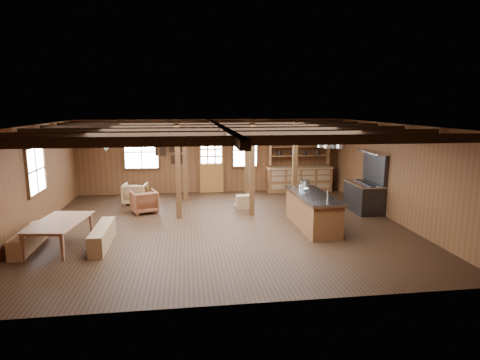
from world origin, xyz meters
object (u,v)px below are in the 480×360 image
(commercial_range, at_px, (365,192))
(armchair_c, at_px, (135,194))
(armchair_a, at_px, (144,202))
(dining_table, at_px, (62,235))
(armchair_b, at_px, (137,194))
(kitchen_island, at_px, (312,211))

(commercial_range, distance_m, armchair_c, 7.60)
(armchair_a, xyz_separation_m, armchair_c, (-0.41, 1.20, 0.01))
(dining_table, bearing_deg, armchair_b, -8.13)
(commercial_range, relative_size, armchair_c, 2.43)
(armchair_a, bearing_deg, commercial_range, 154.16)
(kitchen_island, distance_m, dining_table, 6.39)
(dining_table, xyz_separation_m, armchair_c, (1.20, 4.18, 0.03))
(kitchen_island, bearing_deg, armchair_b, 143.26)
(armchair_a, bearing_deg, armchair_b, -94.90)
(dining_table, bearing_deg, kitchen_island, -75.17)
(kitchen_island, bearing_deg, armchair_c, 144.71)
(kitchen_island, relative_size, dining_table, 1.36)
(dining_table, bearing_deg, commercial_range, -67.33)
(kitchen_island, relative_size, commercial_range, 1.33)
(armchair_b, bearing_deg, commercial_range, 151.74)
(armchair_a, bearing_deg, armchair_c, -90.93)
(kitchen_island, height_order, armchair_b, kitchen_island)
(kitchen_island, bearing_deg, armchair_a, 153.20)
(commercial_range, relative_size, armchair_b, 2.71)
(armchair_b, bearing_deg, armchair_a, 92.61)
(commercial_range, xyz_separation_m, armchair_b, (-7.30, 2.09, -0.30))
(armchair_a, bearing_deg, dining_table, 41.89)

